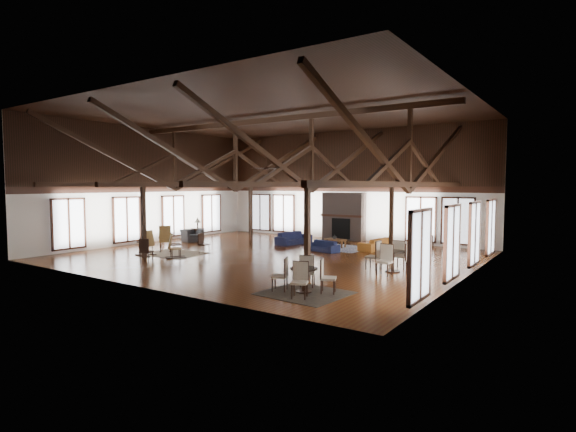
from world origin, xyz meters
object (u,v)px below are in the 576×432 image
Objects in this scene: coffee_table at (335,240)px; cafe_table_far at (393,257)px; sofa_orange at (375,244)px; sofa_navy_left at (294,238)px; cafe_table_near at (304,275)px; armchair at (192,236)px; tv_console at (422,240)px; sofa_navy_front at (322,246)px.

coffee_table is 0.58× the size of cafe_table_far.
sofa_navy_left is at bearing -77.47° from sofa_orange.
coffee_table is 9.30m from cafe_table_near.
cafe_table_far is (2.65, -4.57, 0.24)m from sofa_orange.
cafe_table_near is at bearing -103.46° from armchair.
sofa_navy_left is at bearing -151.07° from tv_console.
sofa_navy_left is 8.12m from cafe_table_far.
cafe_table_far is at bearing 77.26° from cafe_table_near.
armchair is (-7.37, -2.40, -0.02)m from coffee_table.
sofa_navy_left is at bearing 148.97° from cafe_table_far.
armchair is 0.54× the size of cafe_table_near.
tv_console reaches higher than coffee_table.
sofa_orange is 1.97m from coffee_table.
sofa_navy_left is at bearing 125.32° from cafe_table_near.
cafe_table_near is (5.99, -8.45, 0.18)m from sofa_navy_left.
cafe_table_near is (3.63, -8.57, 0.13)m from coffee_table.
tv_console is at bearing 91.88° from cafe_table_near.
sofa_navy_front is 7.55m from armchair.
sofa_navy_front is at bearing -111.66° from sofa_navy_left.
cafe_table_near reaches higher than tv_console.
cafe_table_far is 7.41m from tv_console.
armchair is 0.92× the size of tv_console.
tv_console is at bearing 100.46° from cafe_table_far.
tv_console is at bearing -47.32° from armchair.
sofa_navy_front is at bearing 116.39° from cafe_table_near.
cafe_table_near is 1.71× the size of tv_console.
cafe_table_far is at bearing -113.72° from sofa_navy_left.
tv_console is at bearing 67.49° from sofa_navy_front.
cafe_table_far reaches higher than coffee_table.
cafe_table_far is 1.80× the size of tv_console.
armchair reaches higher than sofa_orange.
sofa_orange is (4.30, 0.39, -0.03)m from sofa_navy_left.
coffee_table is at bearing 112.98° from cafe_table_near.
cafe_table_near is (1.68, -8.84, 0.20)m from sofa_orange.
armchair is at bearing 121.79° from sofa_navy_left.
sofa_orange is 0.97× the size of cafe_table_far.
sofa_navy_front is 1.44× the size of coffee_table.
coffee_table is at bearing -74.57° from sofa_orange.
sofa_navy_front is 1.51× the size of tv_console.
tv_console is at bearing -53.76° from sofa_navy_left.
cafe_table_near reaches higher than sofa_orange.
tv_console is at bearing 161.60° from sofa_orange.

